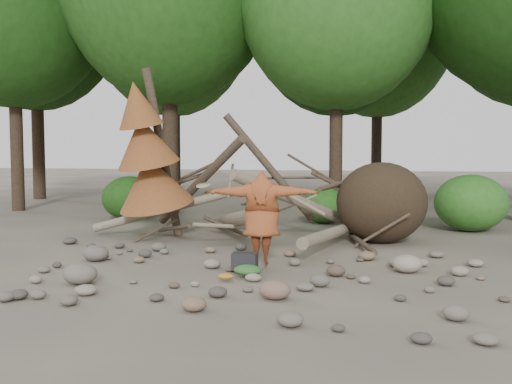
# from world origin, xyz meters

# --- Properties ---
(ground) EXTENTS (120.00, 120.00, 0.00)m
(ground) POSITION_xyz_m (0.00, 0.00, 0.00)
(ground) COLOR #514C44
(ground) RESTS_ON ground
(deadfall_pile) EXTENTS (8.55, 5.24, 3.30)m
(deadfall_pile) POSITION_xyz_m (2.02, 4.24, 0.95)
(deadfall_pile) COLOR #332619
(deadfall_pile) RESTS_ON ground
(dead_conifer) EXTENTS (2.06, 2.16, 4.35)m
(dead_conifer) POSITION_xyz_m (-3.12, 3.37, 2.11)
(dead_conifer) COLOR #4C3F30
(dead_conifer) RESTS_ON ground
(bush_left) EXTENTS (1.80, 1.80, 1.44)m
(bush_left) POSITION_xyz_m (-5.50, 7.20, 0.72)
(bush_left) COLOR #1F4D14
(bush_left) RESTS_ON ground
(bush_mid) EXTENTS (1.40, 1.40, 1.12)m
(bush_mid) POSITION_xyz_m (0.80, 7.80, 0.56)
(bush_mid) COLOR #29611C
(bush_mid) RESTS_ON ground
(bush_right) EXTENTS (2.00, 2.00, 1.60)m
(bush_right) POSITION_xyz_m (5.00, 7.00, 0.80)
(bush_right) COLOR #337323
(bush_right) RESTS_ON ground
(frisbee_thrower) EXTENTS (2.28, 1.10, 1.79)m
(frisbee_thrower) POSITION_xyz_m (0.45, 0.59, 0.97)
(frisbee_thrower) COLOR brown
(frisbee_thrower) RESTS_ON ground
(backpack) EXTENTS (0.47, 0.33, 0.31)m
(backpack) POSITION_xyz_m (0.23, 0.17, 0.15)
(backpack) COLOR black
(backpack) RESTS_ON ground
(cloth_green) EXTENTS (0.49, 0.41, 0.19)m
(cloth_green) POSITION_xyz_m (0.39, -0.27, 0.09)
(cloth_green) COLOR #2E6127
(cloth_green) RESTS_ON ground
(cloth_orange) EXTENTS (0.26, 0.22, 0.10)m
(cloth_orange) POSITION_xyz_m (0.10, -0.64, 0.05)
(cloth_orange) COLOR #C07020
(cloth_orange) RESTS_ON ground
(boulder_front_left) EXTENTS (0.59, 0.53, 0.35)m
(boulder_front_left) POSITION_xyz_m (-2.23, -1.38, 0.18)
(boulder_front_left) COLOR #6F665C
(boulder_front_left) RESTS_ON ground
(boulder_front_right) EXTENTS (0.48, 0.43, 0.29)m
(boulder_front_right) POSITION_xyz_m (1.16, -1.58, 0.14)
(boulder_front_right) COLOR #816150
(boulder_front_right) RESTS_ON ground
(boulder_mid_right) EXTENTS (0.55, 0.50, 0.33)m
(boulder_mid_right) POSITION_xyz_m (3.14, 0.87, 0.17)
(boulder_mid_right) COLOR gray
(boulder_mid_right) RESTS_ON ground
(boulder_mid_left) EXTENTS (0.54, 0.48, 0.32)m
(boulder_mid_left) POSITION_xyz_m (-3.01, 0.52, 0.16)
(boulder_mid_left) COLOR #655B55
(boulder_mid_left) RESTS_ON ground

